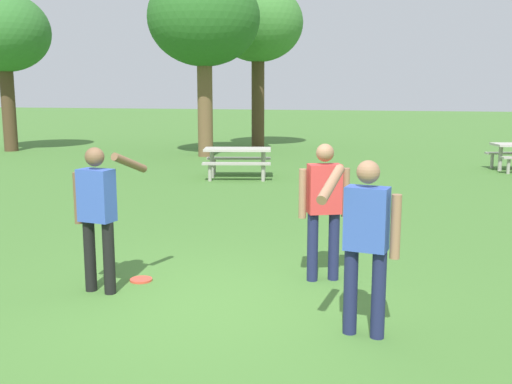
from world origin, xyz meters
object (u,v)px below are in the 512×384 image
(person_catcher, at_px, (98,208))
(picnic_table_near, at_px, (238,156))
(tree_tall_left, at_px, (3,34))
(person_thrower, at_px, (366,235))
(frisbee, at_px, (141,280))
(tree_broad_center, at_px, (204,20))
(tree_far_right, at_px, (258,25))
(person_bystander, at_px, (324,203))

(person_catcher, distance_m, picnic_table_near, 8.89)
(tree_tall_left, bearing_deg, person_thrower, -44.45)
(tree_tall_left, bearing_deg, picnic_table_near, -23.71)
(frisbee, distance_m, tree_broad_center, 14.17)
(tree_tall_left, xyz_separation_m, tree_broad_center, (7.58, 0.14, 0.30))
(person_catcher, bearing_deg, tree_far_right, 98.45)
(tree_broad_center, bearing_deg, person_bystander, -64.73)
(tree_tall_left, xyz_separation_m, tree_far_right, (8.54, 3.54, 0.44))
(picnic_table_near, bearing_deg, tree_tall_left, 156.29)
(person_bystander, xyz_separation_m, picnic_table_near, (-3.34, 7.77, -0.38))
(picnic_table_near, xyz_separation_m, tree_tall_left, (-10.05, 4.42, 3.66))
(tree_tall_left, bearing_deg, person_bystander, -42.29)
(frisbee, bearing_deg, person_catcher, -119.73)
(tree_broad_center, bearing_deg, tree_far_right, 74.18)
(person_bystander, bearing_deg, person_catcher, -156.03)
(tree_tall_left, relative_size, tree_far_right, 0.92)
(picnic_table_near, distance_m, tree_far_right, 9.08)
(tree_tall_left, height_order, tree_far_right, tree_far_right)
(frisbee, height_order, tree_far_right, tree_far_right)
(person_thrower, distance_m, tree_tall_left, 19.88)
(picnic_table_near, bearing_deg, person_catcher, -83.64)
(picnic_table_near, relative_size, tree_tall_left, 0.35)
(person_bystander, xyz_separation_m, tree_far_right, (-4.85, 15.73, 3.72))
(person_catcher, height_order, picnic_table_near, person_catcher)
(person_bystander, bearing_deg, picnic_table_near, 113.29)
(person_thrower, bearing_deg, frisbee, 160.43)
(person_catcher, distance_m, tree_broad_center, 14.27)
(person_bystander, xyz_separation_m, tree_tall_left, (-13.40, 12.19, 3.28))
(picnic_table_near, bearing_deg, tree_far_right, 100.74)
(person_bystander, bearing_deg, person_thrower, -68.71)
(picnic_table_near, bearing_deg, person_thrower, -67.04)
(person_bystander, distance_m, tree_broad_center, 14.09)
(person_catcher, relative_size, tree_broad_center, 0.27)
(tree_tall_left, bearing_deg, tree_broad_center, 1.04)
(person_thrower, relative_size, tree_broad_center, 0.27)
(person_bystander, xyz_separation_m, tree_broad_center, (-5.82, 12.33, 3.58))
(person_bystander, relative_size, tree_tall_left, 0.29)
(person_thrower, bearing_deg, person_catcher, 170.55)
(picnic_table_near, height_order, tree_tall_left, tree_tall_left)
(person_catcher, height_order, frisbee, person_catcher)
(person_thrower, distance_m, picnic_table_near, 10.12)
(person_thrower, distance_m, frisbee, 3.02)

